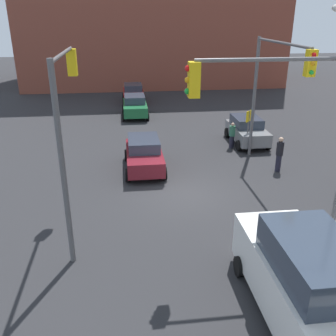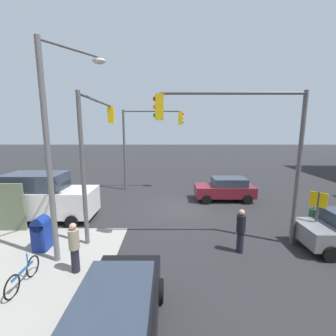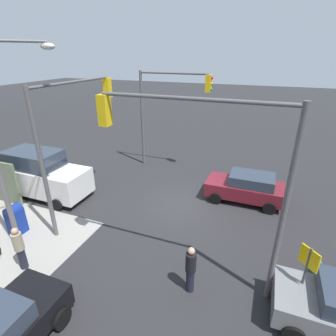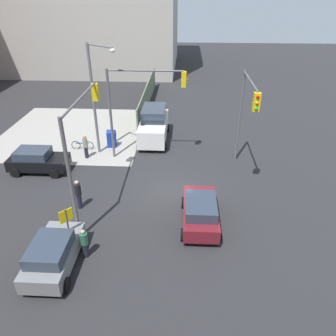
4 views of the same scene
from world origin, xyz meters
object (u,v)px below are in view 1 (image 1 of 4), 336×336
at_px(bicycle_at_crosswalk, 261,136).
at_px(traffic_signal_ne_corner, 290,118).
at_px(hatchback_red, 133,93).
at_px(traffic_signal_se_corner, 66,112).
at_px(hatchback_green, 135,106).
at_px(hatchback_gray, 247,130).
at_px(pedestrian_crossing, 279,154).
at_px(traffic_signal_nw_corner, 273,80).
at_px(van_white_delivery, 304,280).
at_px(sedan_maroon, 144,154).
at_px(pedestrian_walking_north, 232,135).

bearing_deg(bicycle_at_crosswalk, traffic_signal_ne_corner, -17.54).
relative_size(traffic_signal_ne_corner, hatchback_red, 1.68).
relative_size(traffic_signal_se_corner, bicycle_at_crosswalk, 3.71).
relative_size(hatchback_green, bicycle_at_crosswalk, 2.23).
relative_size(hatchback_gray, pedestrian_crossing, 2.09).
relative_size(hatchback_green, hatchback_red, 1.01).
distance_m(hatchback_gray, hatchback_red, 14.17).
bearing_deg(traffic_signal_se_corner, hatchback_green, 170.58).
relative_size(traffic_signal_nw_corner, van_white_delivery, 1.20).
bearing_deg(sedan_maroon, pedestrian_walking_north, 116.31).
bearing_deg(traffic_signal_nw_corner, van_white_delivery, -15.17).
distance_m(traffic_signal_nw_corner, bicycle_at_crosswalk, 6.54).
distance_m(sedan_maroon, van_white_delivery, 11.47).
relative_size(hatchback_red, van_white_delivery, 0.72).
xyz_separation_m(sedan_maroon, van_white_delivery, (10.93, 3.47, 0.44)).
xyz_separation_m(hatchback_green, hatchback_red, (-5.04, 0.06, -0.00)).
xyz_separation_m(traffic_signal_se_corner, van_white_delivery, (5.17, 6.30, -3.31)).
height_order(traffic_signal_se_corner, bicycle_at_crosswalk, traffic_signal_se_corner).
relative_size(hatchback_red, bicycle_at_crosswalk, 2.21).
height_order(hatchback_gray, sedan_maroon, same).
bearing_deg(hatchback_green, pedestrian_crossing, 29.83).
xyz_separation_m(traffic_signal_nw_corner, hatchback_gray, (-4.47, 0.49, -3.83)).
distance_m(traffic_signal_se_corner, pedestrian_walking_north, 12.44).
height_order(hatchback_gray, van_white_delivery, van_white_delivery).
distance_m(hatchback_red, pedestrian_walking_north, 14.39).
bearing_deg(traffic_signal_nw_corner, hatchback_gray, 173.80).
relative_size(van_white_delivery, pedestrian_walking_north, 3.43).
bearing_deg(sedan_maroon, traffic_signal_se_corner, -26.21).
xyz_separation_m(traffic_signal_nw_corner, bicycle_at_crosswalk, (-4.67, 1.50, -4.32)).
bearing_deg(pedestrian_crossing, hatchback_gray, 103.91).
bearing_deg(traffic_signal_se_corner, traffic_signal_ne_corner, 75.13).
distance_m(van_white_delivery, pedestrian_crossing, 10.40).
distance_m(traffic_signal_se_corner, pedestrian_crossing, 11.36).
distance_m(hatchback_green, hatchback_gray, 10.04).
distance_m(traffic_signal_se_corner, hatchback_gray, 13.78).
xyz_separation_m(hatchback_red, pedestrian_crossing, (17.11, 6.87, 0.12)).
distance_m(hatchback_red, van_white_delivery, 27.16).
height_order(hatchback_gray, bicycle_at_crosswalk, hatchback_gray).
relative_size(traffic_signal_nw_corner, pedestrian_crossing, 3.55).
bearing_deg(hatchback_red, traffic_signal_ne_corner, 9.83).
height_order(traffic_signal_se_corner, hatchback_gray, traffic_signal_se_corner).
bearing_deg(traffic_signal_ne_corner, bicycle_at_crosswalk, 162.46).
xyz_separation_m(sedan_maroon, bicycle_at_crosswalk, (-3.71, 7.67, -0.50)).
relative_size(traffic_signal_nw_corner, traffic_signal_se_corner, 1.00).
height_order(traffic_signal_se_corner, traffic_signal_ne_corner, same).
bearing_deg(pedestrian_crossing, hatchback_red, 123.10).
bearing_deg(sedan_maroon, hatchback_green, -179.70).
bearing_deg(hatchback_gray, traffic_signal_nw_corner, -6.20).
xyz_separation_m(traffic_signal_ne_corner, pedestrian_walking_north, (-10.30, 1.37, -3.82)).
height_order(traffic_signal_se_corner, van_white_delivery, traffic_signal_se_corner).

